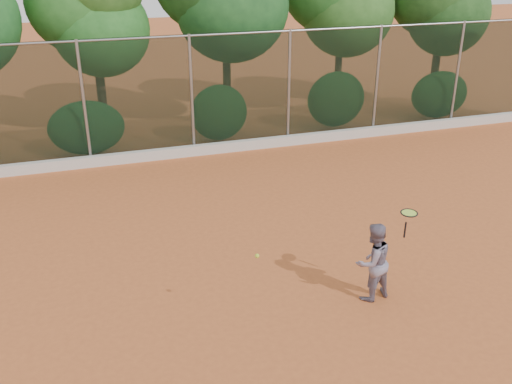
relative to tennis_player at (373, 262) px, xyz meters
name	(u,v)px	position (x,y,z in m)	size (l,w,h in m)	color
ground	(272,271)	(-1.37, 1.38, -0.73)	(80.00, 80.00, 0.00)	#BB5C2C
concrete_curb	(195,150)	(-1.37, 8.20, -0.58)	(24.00, 0.20, 0.30)	beige
tennis_player	(373,262)	(0.00, 0.00, 0.00)	(0.71, 0.55, 1.46)	slate
chainlink_fence	(192,92)	(-1.37, 8.38, 1.13)	(24.09, 0.09, 3.50)	black
tennis_racket	(409,215)	(0.49, -0.18, 0.92)	(0.39, 0.39, 0.52)	black
tennis_ball_in_flight	(257,256)	(-2.24, -0.33, 0.71)	(0.07, 0.07, 0.07)	#BBD630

